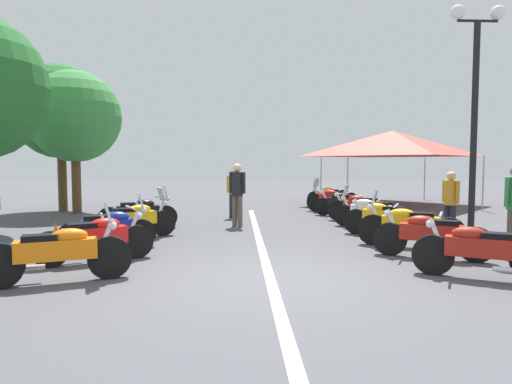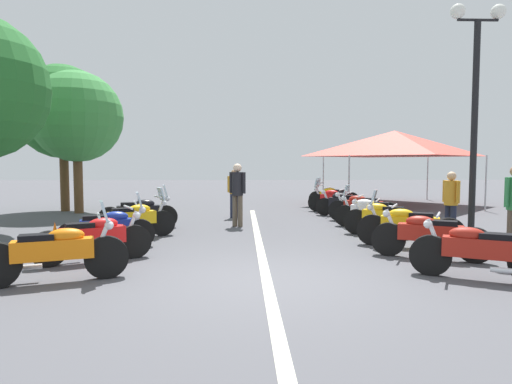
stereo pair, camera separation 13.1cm
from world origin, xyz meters
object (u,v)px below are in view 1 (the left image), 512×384
(motorcycle_right_row_7, at_px, (334,199))
(roadside_tree_2, at_px, (75,117))
(motorcycle_left_row_2, at_px, (109,228))
(motorcycle_right_row_0, at_px, (480,250))
(motorcycle_left_row_0, at_px, (59,252))
(motorcycle_right_row_6, at_px, (343,203))
(motorcycle_left_row_1, at_px, (96,238))
(roadside_tree_1, at_px, (60,112))
(motorcycle_right_row_1, at_px, (430,235))
(event_tent, at_px, (392,144))
(motorcycle_right_row_3, at_px, (383,218))
(bystander_2, at_px, (234,190))
(bystander_1, at_px, (237,190))
(motorcycle_left_row_4, at_px, (139,212))
(motorcycle_right_row_8, at_px, (331,197))
(motorcycle_right_row_2, at_px, (409,225))
(motorcycle_left_row_3, at_px, (134,219))
(motorcycle_right_row_5, at_px, (362,207))
(motorcycle_right_row_4, at_px, (370,211))
(traffic_cone_0, at_px, (56,238))
(street_lamp_twin_globe, at_px, (475,84))
(bystander_4, at_px, (451,199))

(motorcycle_right_row_7, height_order, roadside_tree_2, roadside_tree_2)
(motorcycle_left_row_2, bearing_deg, motorcycle_right_row_0, -39.86)
(motorcycle_left_row_0, height_order, motorcycle_right_row_6, motorcycle_left_row_0)
(motorcycle_left_row_1, bearing_deg, roadside_tree_1, 87.38)
(motorcycle_right_row_1, height_order, motorcycle_right_row_7, motorcycle_right_row_7)
(motorcycle_left_row_0, distance_m, event_tent, 15.45)
(motorcycle_left_row_1, xyz_separation_m, motorcycle_right_row_3, (2.66, -6.18, 0.00))
(motorcycle_right_row_7, bearing_deg, roadside_tree_1, 27.02)
(bystander_2, bearing_deg, bystander_1, -31.79)
(motorcycle_right_row_3, bearing_deg, event_tent, -83.86)
(motorcycle_right_row_7, bearing_deg, motorcycle_left_row_4, 63.04)
(motorcycle_right_row_8, xyz_separation_m, bystander_2, (-2.73, 3.85, 0.45))
(motorcycle_left_row_2, bearing_deg, bystander_1, 32.39)
(bystander_1, relative_size, event_tent, 0.31)
(motorcycle_left_row_1, distance_m, motorcycle_right_row_8, 11.13)
(motorcycle_right_row_0, bearing_deg, motorcycle_right_row_2, -60.40)
(motorcycle_left_row_3, bearing_deg, motorcycle_right_row_5, -3.49)
(motorcycle_right_row_2, xyz_separation_m, motorcycle_right_row_4, (2.86, -0.02, -0.02))
(motorcycle_right_row_3, bearing_deg, motorcycle_right_row_5, -67.33)
(motorcycle_left_row_3, bearing_deg, traffic_cone_0, -153.33)
(motorcycle_right_row_4, bearing_deg, bystander_2, -6.02)
(motorcycle_left_row_2, distance_m, traffic_cone_0, 1.05)
(motorcycle_right_row_1, height_order, event_tent, event_tent)
(street_lamp_twin_globe, height_order, bystander_4, street_lamp_twin_globe)
(motorcycle_left_row_2, distance_m, roadside_tree_1, 8.97)
(traffic_cone_0, xyz_separation_m, bystander_4, (1.39, -8.86, 0.64))
(motorcycle_left_row_1, relative_size, roadside_tree_1, 0.36)
(motorcycle_right_row_8, bearing_deg, motorcycle_left_row_1, 88.25)
(roadside_tree_2, relative_size, event_tent, 0.88)
(motorcycle_left_row_2, relative_size, motorcycle_right_row_8, 1.04)
(street_lamp_twin_globe, bearing_deg, traffic_cone_0, 94.10)
(motorcycle_left_row_1, height_order, roadside_tree_1, roadside_tree_1)
(traffic_cone_0, bearing_deg, motorcycle_right_row_0, -107.96)
(motorcycle_left_row_0, bearing_deg, motorcycle_right_row_4, 20.63)
(motorcycle_right_row_4, bearing_deg, motorcycle_right_row_1, 115.35)
(bystander_4, bearing_deg, motorcycle_left_row_0, -171.27)
(traffic_cone_0, distance_m, event_tent, 14.42)
(bystander_4, bearing_deg, motorcycle_left_row_2, 171.59)
(motorcycle_left_row_1, height_order, bystander_2, bystander_2)
(motorcycle_right_row_7, bearing_deg, bystander_2, 52.19)
(motorcycle_left_row_0, relative_size, bystander_4, 1.30)
(motorcycle_right_row_0, relative_size, bystander_2, 1.18)
(motorcycle_right_row_2, height_order, roadside_tree_2, roadside_tree_2)
(motorcycle_right_row_2, relative_size, street_lamp_twin_globe, 0.40)
(motorcycle_right_row_8, relative_size, traffic_cone_0, 3.01)
(motorcycle_right_row_2, xyz_separation_m, bystander_1, (3.21, 3.68, 0.58))
(motorcycle_left_row_0, height_order, event_tent, event_tent)
(motorcycle_left_row_2, distance_m, motorcycle_right_row_5, 7.62)
(motorcycle_left_row_3, relative_size, motorcycle_left_row_4, 0.93)
(motorcycle_left_row_3, relative_size, motorcycle_right_row_4, 1.02)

